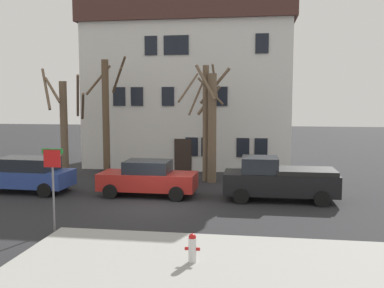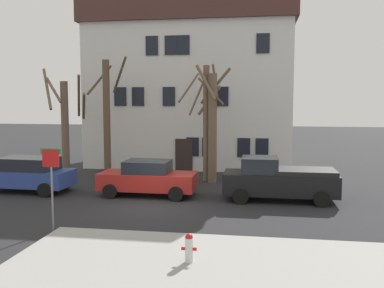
{
  "view_description": "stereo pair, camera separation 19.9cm",
  "coord_description": "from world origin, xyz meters",
  "px_view_note": "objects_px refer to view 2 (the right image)",
  "views": [
    {
      "loc": [
        4.24,
        -17.41,
        4.52
      ],
      "look_at": [
        1.19,
        3.21,
        2.4
      ],
      "focal_mm": 39.72,
      "sensor_mm": 36.0,
      "label": 1
    },
    {
      "loc": [
        4.44,
        -17.38,
        4.52
      ],
      "look_at": [
        1.19,
        3.21,
        2.4
      ],
      "focal_mm": 39.72,
      "sensor_mm": 36.0,
      "label": 2
    }
  ],
  "objects_px": {
    "car_blue_wagon": "(27,174)",
    "fire_hydrant": "(189,247)",
    "tree_bare_mid": "(107,114)",
    "bicycle_leaning": "(113,176)",
    "pickup_truck_black": "(279,180)",
    "car_red_sedan": "(148,178)",
    "tree_bare_near": "(65,123)",
    "tree_bare_end": "(212,124)",
    "street_sign_pole": "(51,174)",
    "tree_bare_far": "(205,119)",
    "building_main": "(191,83)"
  },
  "relations": [
    {
      "from": "car_blue_wagon",
      "to": "fire_hydrant",
      "type": "height_order",
      "value": "car_blue_wagon"
    },
    {
      "from": "tree_bare_mid",
      "to": "bicycle_leaning",
      "type": "height_order",
      "value": "tree_bare_mid"
    },
    {
      "from": "car_blue_wagon",
      "to": "pickup_truck_black",
      "type": "bearing_deg",
      "value": 0.12
    },
    {
      "from": "bicycle_leaning",
      "to": "car_red_sedan",
      "type": "bearing_deg",
      "value": -46.72
    },
    {
      "from": "car_blue_wagon",
      "to": "tree_bare_near",
      "type": "bearing_deg",
      "value": 92.14
    },
    {
      "from": "tree_bare_end",
      "to": "bicycle_leaning",
      "type": "xyz_separation_m",
      "value": [
        -5.41,
        -0.94,
        -2.9
      ]
    },
    {
      "from": "tree_bare_end",
      "to": "pickup_truck_black",
      "type": "distance_m",
      "value": 5.72
    },
    {
      "from": "tree_bare_near",
      "to": "bicycle_leaning",
      "type": "relative_size",
      "value": 3.7
    },
    {
      "from": "tree_bare_mid",
      "to": "pickup_truck_black",
      "type": "xyz_separation_m",
      "value": [
        9.81,
        -4.75,
        -2.77
      ]
    },
    {
      "from": "street_sign_pole",
      "to": "car_blue_wagon",
      "type": "bearing_deg",
      "value": 126.44
    },
    {
      "from": "pickup_truck_black",
      "to": "bicycle_leaning",
      "type": "distance_m",
      "value": 9.39
    },
    {
      "from": "tree_bare_near",
      "to": "tree_bare_far",
      "type": "xyz_separation_m",
      "value": [
        8.58,
        -0.54,
        0.32
      ]
    },
    {
      "from": "tree_bare_mid",
      "to": "pickup_truck_black",
      "type": "distance_m",
      "value": 11.25
    },
    {
      "from": "tree_bare_end",
      "to": "bicycle_leaning",
      "type": "relative_size",
      "value": 3.7
    },
    {
      "from": "tree_bare_mid",
      "to": "car_red_sedan",
      "type": "xyz_separation_m",
      "value": [
        3.68,
        -4.7,
        -2.87
      ]
    },
    {
      "from": "tree_bare_mid",
      "to": "tree_bare_far",
      "type": "height_order",
      "value": "tree_bare_mid"
    },
    {
      "from": "car_blue_wagon",
      "to": "bicycle_leaning",
      "type": "relative_size",
      "value": 2.6
    },
    {
      "from": "car_blue_wagon",
      "to": "fire_hydrant",
      "type": "xyz_separation_m",
      "value": [
        9.52,
        -8.24,
        -0.37
      ]
    },
    {
      "from": "tree_bare_near",
      "to": "car_blue_wagon",
      "type": "xyz_separation_m",
      "value": [
        0.18,
        -4.74,
        -2.31
      ]
    },
    {
      "from": "bicycle_leaning",
      "to": "pickup_truck_black",
      "type": "bearing_deg",
      "value": -18.53
    },
    {
      "from": "tree_bare_end",
      "to": "car_red_sedan",
      "type": "relative_size",
      "value": 1.4
    },
    {
      "from": "tree_bare_near",
      "to": "bicycle_leaning",
      "type": "bearing_deg",
      "value": -25.96
    },
    {
      "from": "building_main",
      "to": "tree_bare_mid",
      "type": "height_order",
      "value": "building_main"
    },
    {
      "from": "tree_bare_end",
      "to": "car_blue_wagon",
      "type": "distance_m",
      "value": 9.94
    },
    {
      "from": "car_blue_wagon",
      "to": "bicycle_leaning",
      "type": "xyz_separation_m",
      "value": [
        3.4,
        3.0,
        -0.53
      ]
    },
    {
      "from": "tree_bare_mid",
      "to": "street_sign_pole",
      "type": "relative_size",
      "value": 2.44
    },
    {
      "from": "tree_bare_near",
      "to": "car_red_sedan",
      "type": "height_order",
      "value": "tree_bare_near"
    },
    {
      "from": "building_main",
      "to": "tree_bare_near",
      "type": "relative_size",
      "value": 2.19
    },
    {
      "from": "pickup_truck_black",
      "to": "tree_bare_far",
      "type": "bearing_deg",
      "value": 132.86
    },
    {
      "from": "tree_bare_near",
      "to": "car_blue_wagon",
      "type": "bearing_deg",
      "value": -87.86
    },
    {
      "from": "car_blue_wagon",
      "to": "street_sign_pole",
      "type": "distance_m",
      "value": 7.39
    },
    {
      "from": "tree_bare_far",
      "to": "street_sign_pole",
      "type": "relative_size",
      "value": 2.24
    },
    {
      "from": "building_main",
      "to": "tree_bare_end",
      "type": "relative_size",
      "value": 2.19
    },
    {
      "from": "car_red_sedan",
      "to": "fire_hydrant",
      "type": "xyz_separation_m",
      "value": [
        3.37,
        -8.32,
        -0.31
      ]
    },
    {
      "from": "tree_bare_end",
      "to": "pickup_truck_black",
      "type": "height_order",
      "value": "tree_bare_end"
    },
    {
      "from": "street_sign_pole",
      "to": "car_red_sedan",
      "type": "bearing_deg",
      "value": 73.01
    },
    {
      "from": "tree_bare_mid",
      "to": "car_red_sedan",
      "type": "distance_m",
      "value": 6.63
    },
    {
      "from": "tree_bare_mid",
      "to": "car_blue_wagon",
      "type": "distance_m",
      "value": 6.07
    },
    {
      "from": "car_red_sedan",
      "to": "pickup_truck_black",
      "type": "bearing_deg",
      "value": -0.47
    },
    {
      "from": "pickup_truck_black",
      "to": "building_main",
      "type": "bearing_deg",
      "value": 118.27
    },
    {
      "from": "car_blue_wagon",
      "to": "fire_hydrant",
      "type": "relative_size",
      "value": 5.67
    },
    {
      "from": "tree_bare_mid",
      "to": "car_blue_wagon",
      "type": "xyz_separation_m",
      "value": [
        -2.47,
        -4.77,
        -2.82
      ]
    },
    {
      "from": "bicycle_leaning",
      "to": "street_sign_pole",
      "type": "bearing_deg",
      "value": -83.96
    },
    {
      "from": "tree_bare_near",
      "to": "tree_bare_mid",
      "type": "xyz_separation_m",
      "value": [
        2.65,
        0.03,
        0.51
      ]
    },
    {
      "from": "tree_bare_far",
      "to": "street_sign_pole",
      "type": "xyz_separation_m",
      "value": [
        -4.07,
        -10.08,
        -1.51
      ]
    },
    {
      "from": "tree_bare_end",
      "to": "car_red_sedan",
      "type": "bearing_deg",
      "value": -124.52
    },
    {
      "from": "bicycle_leaning",
      "to": "tree_bare_mid",
      "type": "bearing_deg",
      "value": 117.67
    },
    {
      "from": "tree_bare_far",
      "to": "car_blue_wagon",
      "type": "relative_size",
      "value": 1.43
    },
    {
      "from": "tree_bare_mid",
      "to": "street_sign_pole",
      "type": "height_order",
      "value": "tree_bare_mid"
    },
    {
      "from": "car_red_sedan",
      "to": "street_sign_pole",
      "type": "distance_m",
      "value": 6.33
    }
  ]
}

